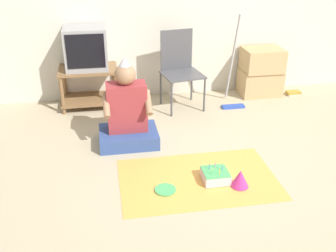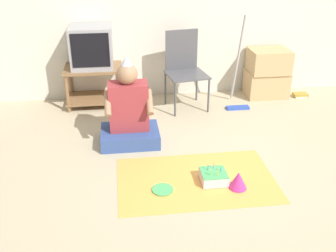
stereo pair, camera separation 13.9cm
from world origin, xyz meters
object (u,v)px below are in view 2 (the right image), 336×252
at_px(cardboard_box_stack, 267,73).
at_px(party_hat_blue, 238,180).
at_px(birthday_cake, 214,177).
at_px(person_seated, 129,115).
at_px(dust_mop, 238,82).
at_px(paper_plate, 163,189).
at_px(folding_chair, 184,65).
at_px(book_pile, 300,95).
at_px(tv, 91,47).

height_order(cardboard_box_stack, party_hat_blue, cardboard_box_stack).
bearing_deg(birthday_cake, party_hat_blue, -34.19).
bearing_deg(birthday_cake, cardboard_box_stack, 58.75).
bearing_deg(person_seated, dust_mop, 29.00).
bearing_deg(paper_plate, folding_chair, 75.17).
distance_m(cardboard_box_stack, paper_plate, 2.55).
bearing_deg(party_hat_blue, folding_chair, 94.94).
bearing_deg(dust_mop, person_seated, -151.00).
bearing_deg(party_hat_blue, book_pile, 53.59).
relative_size(cardboard_box_stack, person_seated, 0.69).
height_order(party_hat_blue, paper_plate, party_hat_blue).
relative_size(tv, person_seated, 0.54).
relative_size(book_pile, birthday_cake, 0.82).
relative_size(tv, book_pile, 2.68).
relative_size(dust_mop, person_seated, 1.27).
xyz_separation_m(tv, birthday_cake, (1.07, -1.88, -0.68)).
height_order(dust_mop, birthday_cake, dust_mop).
xyz_separation_m(cardboard_box_stack, dust_mop, (-0.48, -0.30, 0.01)).
xyz_separation_m(folding_chair, birthday_cake, (-0.02, -1.71, -0.46)).
relative_size(birthday_cake, party_hat_blue, 1.46).
bearing_deg(cardboard_box_stack, birthday_cake, -121.25).
distance_m(folding_chair, cardboard_box_stack, 1.15).
height_order(book_pile, paper_plate, book_pile).
bearing_deg(folding_chair, birthday_cake, -90.70).
bearing_deg(paper_plate, dust_mop, 56.19).
relative_size(birthday_cake, paper_plate, 1.24).
height_order(tv, birthday_cake, tv).
bearing_deg(paper_plate, cardboard_box_stack, 50.84).
bearing_deg(dust_mop, birthday_cake, -112.58).
bearing_deg(cardboard_box_stack, paper_plate, -129.16).
height_order(tv, person_seated, tv).
xyz_separation_m(cardboard_box_stack, person_seated, (-1.83, -1.04, -0.01)).
relative_size(person_seated, birthday_cake, 4.03).
bearing_deg(birthday_cake, folding_chair, 89.30).
bearing_deg(cardboard_box_stack, folding_chair, -171.37).
xyz_separation_m(tv, dust_mop, (1.73, -0.30, -0.41)).
relative_size(book_pile, person_seated, 0.20).
bearing_deg(book_pile, party_hat_blue, -126.41).
height_order(folding_chair, birthday_cake, folding_chair).
bearing_deg(person_seated, folding_chair, 51.08).
bearing_deg(tv, cardboard_box_stack, 0.06).
relative_size(book_pile, paper_plate, 1.01).
relative_size(tv, birthday_cake, 2.19).
relative_size(cardboard_box_stack, book_pile, 3.42).
height_order(tv, cardboard_box_stack, tv).
bearing_deg(dust_mop, folding_chair, 168.58).
bearing_deg(folding_chair, party_hat_blue, -85.06).
distance_m(folding_chair, person_seated, 1.14).
xyz_separation_m(book_pile, birthday_cake, (-1.59, -1.78, 0.03)).
bearing_deg(party_hat_blue, dust_mop, 74.30).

